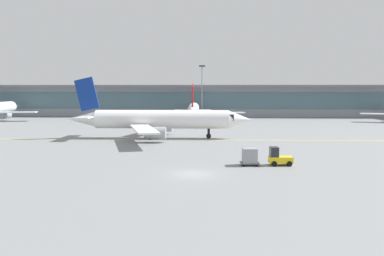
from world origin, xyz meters
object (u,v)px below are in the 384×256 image
object	(u,v)px
taxiing_regional_jet	(160,120)
baggage_tug	(279,157)
gate_airplane_1	(193,110)
cargo_dolly_lead	(250,156)
apron_light_mast_1	(202,89)

from	to	relation	value
taxiing_regional_jet	baggage_tug	xyz separation A→B (m)	(16.57, -23.81, -2.30)
gate_airplane_1	baggage_tug	xyz separation A→B (m)	(12.50, -61.06, -2.04)
gate_airplane_1	baggage_tug	world-z (taller)	gate_airplane_1
cargo_dolly_lead	apron_light_mast_1	world-z (taller)	apron_light_mast_1
taxiing_regional_jet	apron_light_mast_1	bearing A→B (deg)	82.38
gate_airplane_1	baggage_tug	bearing A→B (deg)	-170.16
apron_light_mast_1	gate_airplane_1	bearing A→B (deg)	-99.01
baggage_tug	cargo_dolly_lead	world-z (taller)	baggage_tug
taxiing_regional_jet	gate_airplane_1	bearing A→B (deg)	83.08
taxiing_regional_jet	apron_light_mast_1	xyz separation A→B (m)	(6.03, 49.66, 5.17)
gate_airplane_1	cargo_dolly_lead	size ratio (longest dim) A/B	13.56
baggage_tug	apron_light_mast_1	bearing A→B (deg)	95.42
taxiing_regional_jet	cargo_dolly_lead	bearing A→B (deg)	-61.63
baggage_tug	cargo_dolly_lead	bearing A→B (deg)	180.00
gate_airplane_1	baggage_tug	distance (m)	62.36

